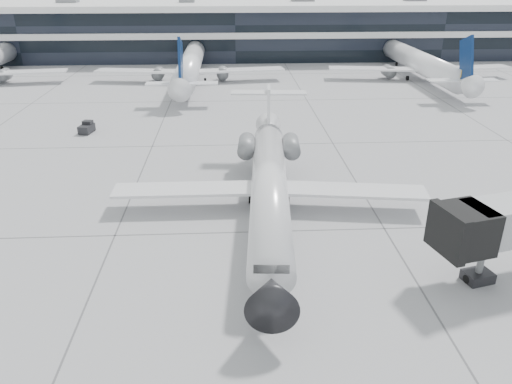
{
  "coord_description": "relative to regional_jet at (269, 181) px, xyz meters",
  "views": [
    {
      "loc": [
        -1.39,
        -32.43,
        17.87
      ],
      "look_at": [
        0.42,
        1.43,
        2.6
      ],
      "focal_mm": 35.0,
      "sensor_mm": 36.0,
      "label": 1
    }
  ],
  "objects": [
    {
      "name": "traffic_cone",
      "position": [
        -4.27,
        4.63,
        -2.23
      ],
      "size": [
        0.4,
        0.4,
        0.49
      ],
      "rotation": [
        0.0,
        0.0,
        -0.21
      ],
      "color": "orange",
      "rests_on": "ground"
    },
    {
      "name": "ground",
      "position": [
        -1.6,
        -3.72,
        -2.46
      ],
      "size": [
        220.0,
        220.0,
        0.0
      ],
      "primitive_type": "plane",
      "color": "#97979A",
      "rests_on": "ground"
    },
    {
      "name": "terminal",
      "position": [
        -1.6,
        78.28,
        2.54
      ],
      "size": [
        170.0,
        22.0,
        10.0
      ],
      "primitive_type": "cube",
      "color": "black",
      "rests_on": "ground"
    },
    {
      "name": "bg_jet_right",
      "position": [
        30.4,
        51.28,
        -2.46
      ],
      "size": [
        32.0,
        40.0,
        9.6
      ],
      "primitive_type": null,
      "color": "white",
      "rests_on": "ground"
    },
    {
      "name": "far_tug",
      "position": [
        -19.97,
        21.71,
        -1.85
      ],
      "size": [
        1.65,
        2.34,
        1.36
      ],
      "rotation": [
        0.0,
        0.0,
        -0.2
      ],
      "color": "black",
      "rests_on": "ground"
    },
    {
      "name": "regional_jet",
      "position": [
        0.0,
        0.0,
        0.0
      ],
      "size": [
        25.01,
        31.25,
        7.21
      ],
      "rotation": [
        0.0,
        0.0,
        -0.07
      ],
      "color": "silver",
      "rests_on": "ground"
    },
    {
      "name": "bg_jet_center",
      "position": [
        -9.6,
        51.28,
        -2.46
      ],
      "size": [
        32.0,
        40.0,
        9.6
      ],
      "primitive_type": null,
      "color": "white",
      "rests_on": "ground"
    }
  ]
}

